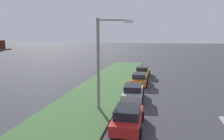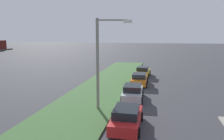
# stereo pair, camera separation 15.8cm
# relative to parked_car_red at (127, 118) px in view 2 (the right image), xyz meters

# --- Properties ---
(grass_median) EXTENTS (60.00, 6.00, 0.12)m
(grass_median) POSITION_rel_parked_car_red_xyz_m (3.16, 4.37, -0.66)
(grass_median) COLOR #3D6633
(grass_median) RESTS_ON ground
(parked_car_red) EXTENTS (4.32, 2.05, 1.47)m
(parked_car_red) POSITION_rel_parked_car_red_xyz_m (0.00, 0.00, 0.00)
(parked_car_red) COLOR red
(parked_car_red) RESTS_ON ground
(parked_car_silver) EXTENTS (4.38, 2.17, 1.47)m
(parked_car_silver) POSITION_rel_parked_car_red_xyz_m (6.51, 0.38, 0.00)
(parked_car_silver) COLOR #B2B5BA
(parked_car_silver) RESTS_ON ground
(parked_car_orange) EXTENTS (4.33, 2.08, 1.47)m
(parked_car_orange) POSITION_rel_parked_car_red_xyz_m (12.84, 0.31, 0.00)
(parked_car_orange) COLOR orange
(parked_car_orange) RESTS_ON ground
(parked_car_yellow) EXTENTS (4.39, 2.19, 1.47)m
(parked_car_yellow) POSITION_rel_parked_car_red_xyz_m (18.48, 0.30, 0.00)
(parked_car_yellow) COLOR gold
(parked_car_yellow) RESTS_ON ground
(streetlight) EXTENTS (0.92, 2.84, 7.50)m
(streetlight) POSITION_rel_parked_car_red_xyz_m (3.19, 2.53, 3.67)
(streetlight) COLOR gray
(streetlight) RESTS_ON ground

